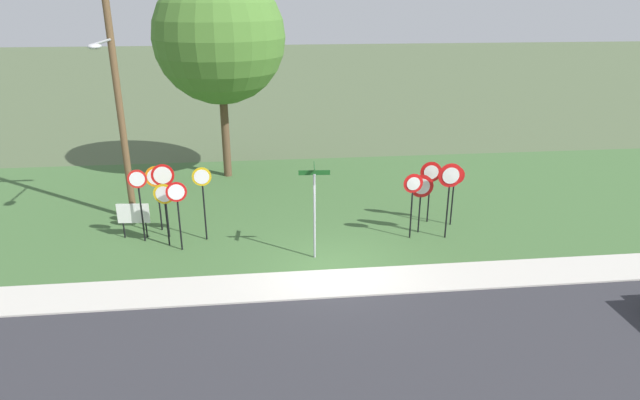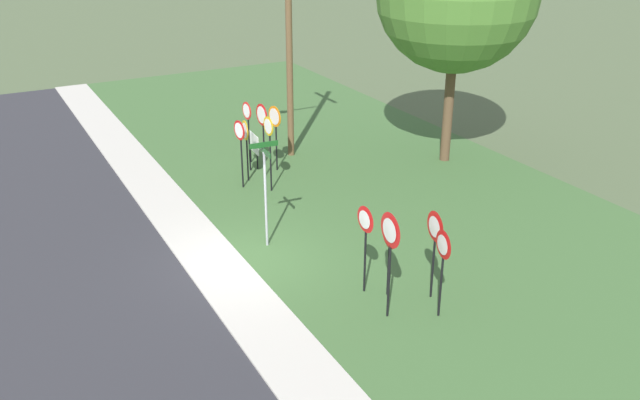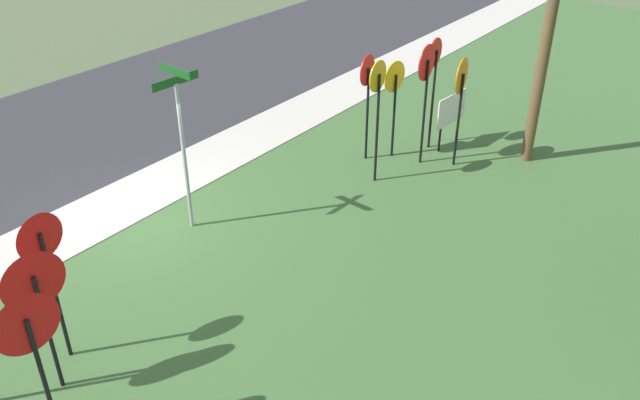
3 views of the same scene
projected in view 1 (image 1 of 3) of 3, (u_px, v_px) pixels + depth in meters
The scene contains 19 objects.
ground_plane at pixel (335, 271), 16.57m from camera, with size 160.00×160.00×0.00m, color #4C5B3D.
road_asphalt at pixel (364, 372), 12.11m from camera, with size 44.00×6.40×0.01m, color #2D2D33.
sidewalk_strip at pixel (339, 283), 15.82m from camera, with size 44.00×1.60×0.06m, color #BCB7AD.
grass_median at pixel (315, 201), 22.14m from camera, with size 44.00×12.00×0.04m, color #3D6033.
stop_sign_near_left at pixel (157, 184), 18.71m from camera, with size 0.75×0.14×2.40m.
stop_sign_near_right at pixel (203, 189), 17.93m from camera, with size 0.64×0.10×2.60m.
stop_sign_far_left at pixel (177, 202), 17.23m from camera, with size 0.66×0.13×2.37m.
stop_sign_far_center at pixel (164, 184), 18.09m from camera, with size 0.76×0.11×2.65m.
stop_sign_far_right at pixel (165, 202), 17.59m from camera, with size 0.68×0.12×2.19m.
stop_sign_center_tall at pixel (139, 191), 17.84m from camera, with size 0.63×0.11×2.56m.
yield_sign_near_left at pixel (450, 182), 18.01m from camera, with size 0.84×0.11×2.69m.
yield_sign_near_right at pixel (413, 191), 18.10m from camera, with size 0.68×0.11×2.34m.
yield_sign_far_left at pixel (421, 190), 18.58m from camera, with size 0.83×0.14×2.15m.
yield_sign_far_right at pixel (454, 182), 19.20m from camera, with size 0.69×0.14×2.25m.
yield_sign_center at pixel (431, 178), 19.42m from camera, with size 0.76×0.13×2.32m.
street_name_post at pixel (314, 204), 16.69m from camera, with size 0.96×0.82×3.10m.
utility_pole at pixel (116, 89), 18.45m from camera, with size 2.10×2.36×9.02m.
notice_board at pixel (133, 215), 18.47m from camera, with size 1.10×0.12×1.25m.
oak_tree_left at pixel (219, 38), 22.99m from camera, with size 5.63×5.63×9.00m.
Camera 1 is at (-2.07, -14.57, 7.93)m, focal length 30.36 mm.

